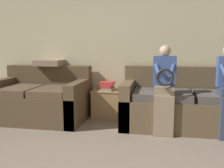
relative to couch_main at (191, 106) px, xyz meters
The scene contains 7 objects.
wall_back 1.41m from the couch_main, 150.30° to the left, with size 6.88×0.06×2.55m.
couch_main is the anchor object (origin of this frame).
couch_side 2.41m from the couch_main, behind, with size 1.52×0.99×0.87m.
child_left_seated 0.65m from the couch_main, 138.10° to the right, with size 0.32×0.37×1.22m.
side_shelf 1.37m from the couch_main, 168.53° to the left, with size 0.49×0.39×0.47m.
book_stack 1.38m from the couch_main, 168.20° to the left, with size 0.23×0.32×0.14m.
throw_pillow 2.47m from the couch_main, behind, with size 0.46×0.46×0.10m.
Camera 1 is at (0.40, -1.00, 1.20)m, focal length 40.00 mm.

